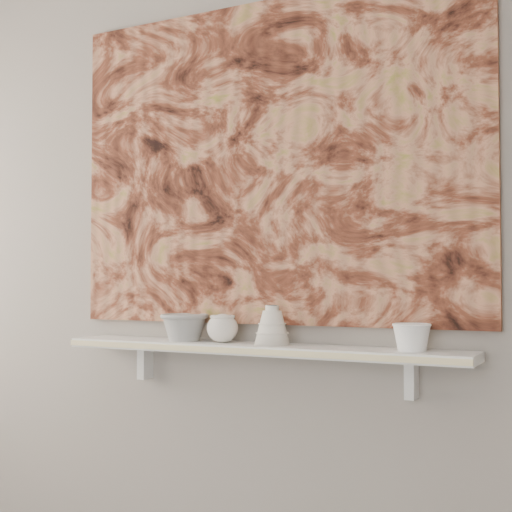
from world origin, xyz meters
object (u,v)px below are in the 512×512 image
Objects in this scene: painting at (268,161)px; cup_cream at (222,328)px; bowl_grey at (184,327)px; bowl_white at (412,337)px; shelf at (257,349)px; bell_vessel at (272,325)px.

painting is 0.58m from cup_cream.
bowl_white is (0.79, 0.00, -0.01)m from bowl_grey.
bowl_grey is at bearing 180.00° from shelf.
cup_cream is 0.64m from bowl_white.
shelf is 0.93× the size of painting.
bell_vessel reaches higher than bowl_white.
bowl_grey is (-0.28, -0.08, -0.56)m from painting.
shelf is 0.29m from bowl_grey.
bowl_white is at bearing 0.00° from cup_cream.
bowl_white reaches higher than shelf.
shelf is 8.39× the size of bowl_grey.
cup_cream is 0.92× the size of bowl_white.
shelf is 12.34× the size of bowl_white.
painting is 14.37× the size of cup_cream.
painting is (0.00, 0.08, 0.62)m from shelf.
painting is 11.76× the size of bell_vessel.
cup_cream is at bearing 0.00° from bowl_grey.
bowl_grey reaches higher than bowl_white.
bowl_white is (0.64, 0.00, -0.01)m from cup_cream.
bell_vessel is (0.05, -0.08, -0.55)m from painting.
cup_cream is (-0.13, 0.00, 0.06)m from shelf.
cup_cream is 0.18m from bell_vessel.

